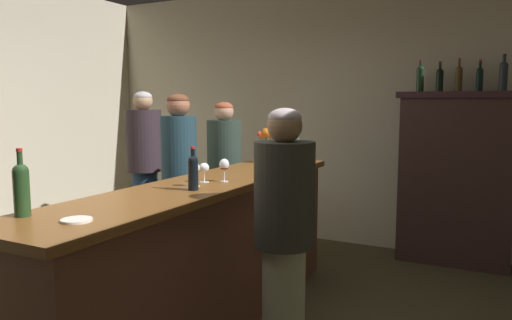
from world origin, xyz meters
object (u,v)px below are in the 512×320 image
object	(u,v)px
display_bottle_midleft	(440,79)
patron_by_cabinet	(224,175)
wine_glass_spare	(292,150)
wine_bottle_rose	(296,148)
wine_glass_front	(195,169)
flower_arrangement	(266,146)
patron_in_grey	(179,178)
cheese_plate	(77,220)
display_bottle_center	(459,77)
bartender	(284,235)
display_bottle_left	(420,77)
display_bottle_midright	(480,78)
display_cabinet	(455,175)
wine_bottle_merlot	(193,171)
wine_glass_mid	(204,168)
wine_bottle_malbec	(21,187)
bar_counter	(206,255)
display_bottle_right	(503,74)
patron_tall	(145,165)
wine_glass_rear	(224,166)

from	to	relation	value
display_bottle_midleft	patron_by_cabinet	world-z (taller)	display_bottle_midleft
wine_glass_spare	wine_bottle_rose	bearing A→B (deg)	-53.08
wine_bottle_rose	wine_glass_front	size ratio (longest dim) A/B	2.03
flower_arrangement	patron_in_grey	xyz separation A→B (m)	(-0.58, -0.54, -0.26)
cheese_plate	display_bottle_midleft	size ratio (longest dim) A/B	0.49
display_bottle_center	bartender	bearing A→B (deg)	-103.44
display_bottle_left	display_bottle_midright	world-z (taller)	display_bottle_left
wine_bottle_rose	display_bottle_midleft	size ratio (longest dim) A/B	1.07
display_cabinet	wine_bottle_merlot	world-z (taller)	display_cabinet
wine_glass_spare	display_bottle_midleft	world-z (taller)	display_bottle_midleft
wine_glass_spare	patron_in_grey	distance (m)	1.06
wine_glass_spare	wine_glass_mid	bearing A→B (deg)	-92.72
display_bottle_midright	wine_bottle_malbec	bearing A→B (deg)	-116.75
cheese_plate	patron_in_grey	size ratio (longest dim) A/B	0.09
display_bottle_midleft	bar_counter	bearing A→B (deg)	-117.94
wine_glass_mid	display_bottle_center	world-z (taller)	display_bottle_center
display_cabinet	wine_glass_mid	xyz separation A→B (m)	(-1.41, -2.30, 0.26)
wine_glass_mid	wine_bottle_merlot	bearing A→B (deg)	-69.14
wine_bottle_malbec	display_bottle_midright	size ratio (longest dim) A/B	1.12
display_bottle_right	display_bottle_midright	bearing A→B (deg)	-180.00
wine_glass_mid	display_bottle_midright	xyz separation A→B (m)	(1.57, 2.30, 0.68)
patron_tall	patron_by_cabinet	bearing A→B (deg)	20.66
wine_bottle_rose	wine_glass_spare	distance (m)	0.16
display_bottle_midleft	patron_by_cabinet	distance (m)	2.30
patron_in_grey	bartender	bearing A→B (deg)	-9.68
display_bottle_right	bartender	world-z (taller)	display_bottle_right
wine_bottle_malbec	wine_bottle_rose	bearing A→B (deg)	81.49
display_bottle_center	bartender	world-z (taller)	display_bottle_center
wine_glass_front	display_bottle_right	distance (m)	3.09
wine_glass_rear	bartender	distance (m)	0.83
wine_bottle_merlot	bartender	distance (m)	0.72
display_bottle_right	bartender	xyz separation A→B (m)	(-1.01, -2.65, -0.99)
wine_glass_front	display_bottle_right	size ratio (longest dim) A/B	0.46
wine_bottle_malbec	wine_glass_rear	world-z (taller)	wine_bottle_malbec
display_cabinet	flower_arrangement	distance (m)	1.91
wine_bottle_malbec	cheese_plate	xyz separation A→B (m)	(0.31, 0.05, -0.14)
display_cabinet	display_bottle_center	world-z (taller)	display_bottle_center
patron_in_grey	cheese_plate	bearing A→B (deg)	-41.89
wine_bottle_rose	wine_glass_rear	distance (m)	1.16
wine_bottle_merlot	wine_glass_rear	bearing A→B (deg)	89.88
cheese_plate	display_bottle_center	world-z (taller)	display_bottle_center
wine_bottle_merlot	wine_glass_spare	bearing A→B (deg)	91.58
wine_glass_rear	bartender	world-z (taller)	bartender
wine_glass_front	wine_glass_spare	xyz separation A→B (m)	(0.02, 1.53, -0.00)
wine_bottle_rose	patron_in_grey	xyz separation A→B (m)	(-0.85, -0.58, -0.25)
display_cabinet	wine_glass_front	distance (m)	2.83
wine_glass_mid	display_bottle_midleft	distance (m)	2.69
patron_by_cabinet	patron_in_grey	world-z (taller)	patron_in_grey
bar_counter	wine_bottle_rose	size ratio (longest dim) A/B	9.97
cheese_plate	display_bottle_left	bearing A→B (deg)	74.90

